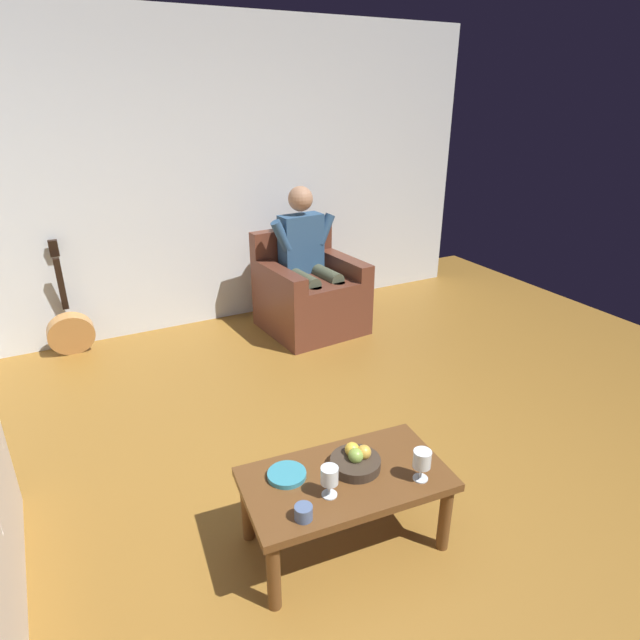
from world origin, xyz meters
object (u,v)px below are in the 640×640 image
armchair (309,295)px  guitar (70,330)px  wine_glass_near (422,461)px  candle_jar (304,513)px  person_seated (308,255)px  coffee_table (346,486)px  decorative_dish (287,475)px  fruit_bowl (356,460)px  wine_glass_far (330,477)px

armchair → guitar: bearing=-17.2°
wine_glass_near → candle_jar: 0.59m
person_seated → guitar: 2.10m
coffee_table → wine_glass_near: wine_glass_near is taller
coffee_table → decorative_dish: bearing=-26.1°
coffee_table → guitar: guitar is taller
wine_glass_near → person_seated: bearing=-105.3°
guitar → fruit_bowl: bearing=111.0°
fruit_bowl → wine_glass_near: bearing=136.4°
fruit_bowl → candle_jar: (0.36, 0.18, -0.01)m
candle_jar → coffee_table: bearing=-152.6°
armchair → candle_jar: size_ratio=11.47×
wine_glass_far → armchair: bearing=-114.6°
fruit_bowl → decorative_dish: 0.33m
coffee_table → wine_glass_far: 0.22m
coffee_table → person_seated: bearing=-112.5°
wine_glass_far → decorative_dish: (0.12, -0.20, -0.09)m
wine_glass_far → candle_jar: wine_glass_far is taller
person_seated → coffee_table: (1.00, 2.41, -0.36)m
armchair → decorative_dish: (1.25, 2.27, 0.09)m
guitar → coffee_table: bearing=109.5°
wine_glass_far → person_seated: bearing=-114.4°
person_seated → fruit_bowl: person_seated is taller
wine_glass_far → candle_jar: (0.16, 0.07, -0.07)m
person_seated → candle_jar: 2.88m
wine_glass_near → coffee_table: bearing=-31.0°
wine_glass_near → wine_glass_far: 0.43m
wine_glass_near → candle_jar: wine_glass_near is taller
coffee_table → fruit_bowl: size_ratio=4.16×
fruit_bowl → candle_jar: size_ratio=3.09×
wine_glass_near → armchair: bearing=-105.4°
coffee_table → candle_jar: 0.34m
person_seated → guitar: bearing=-16.7°
person_seated → wine_glass_far: (1.13, 2.49, -0.20)m
person_seated → decorative_dish: bearing=56.7°
wine_glass_near → decorative_dish: bearing=-28.8°
fruit_bowl → armchair: bearing=-111.5°
wine_glass_far → candle_jar: 0.19m
guitar → candle_jar: bearing=103.5°
coffee_table → fruit_bowl: (-0.07, -0.03, 0.10)m
decorative_dish → fruit_bowl: bearing=164.8°
wine_glass_far → fruit_bowl: 0.24m
guitar → wine_glass_near: 3.29m
candle_jar → fruit_bowl: bearing=-153.2°
candle_jar → guitar: bearing=-76.5°
person_seated → armchair: bearing=90.0°
coffee_table → decorative_dish: decorative_dish is taller
person_seated → wine_glass_near: person_seated is taller
fruit_bowl → candle_jar: bearing=26.8°
guitar → candle_jar: (-0.71, 2.98, 0.22)m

